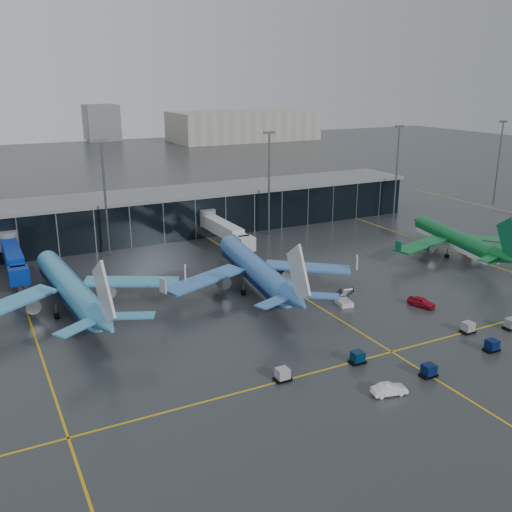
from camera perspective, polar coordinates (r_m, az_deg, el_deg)
name	(u,v)px	position (r m, az deg, el deg)	size (l,w,h in m)	color
ground	(280,326)	(90.97, 2.39, -7.06)	(600.00, 600.00, 0.00)	#282B2D
terminal_pier	(157,214)	(143.75, -9.85, 4.16)	(142.00, 17.00, 10.70)	black
jet_bridges	(13,257)	(119.73, -23.11, -0.09)	(94.00, 27.50, 7.20)	#595B60
flood_masts	(192,187)	(132.51, -6.37, 6.91)	(203.00, 0.50, 25.50)	#595B60
distant_hangars	(130,129)	(355.10, -12.49, 12.29)	(260.00, 71.00, 22.00)	#B2AD99
taxi_lines	(299,294)	(104.10, 4.32, -3.85)	(220.00, 120.00, 0.02)	gold
airliner_arkefly	(68,273)	(99.48, -18.25, -1.58)	(38.76, 44.14, 13.56)	#3A92BF
airliner_klm_near	(255,255)	(104.23, -0.12, 0.08)	(37.94, 43.21, 13.28)	#3A71BF
airliner_aer_lingus	(455,229)	(132.93, 19.31, 2.59)	(33.97, 38.69, 11.89)	#0B642B
baggage_carts	(428,349)	(85.65, 16.81, -8.90)	(41.95, 9.37, 1.70)	black
mobile_airstair	(344,301)	(100.07, 8.82, -4.44)	(2.73, 3.54, 3.45)	silver
service_van_red	(421,302)	(102.26, 16.21, -4.44)	(1.95, 4.85, 1.65)	maroon
service_van_white	(389,389)	(74.32, 13.20, -12.85)	(1.58, 4.53, 1.49)	white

